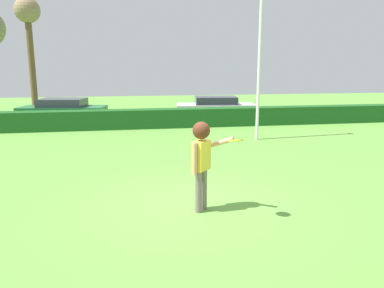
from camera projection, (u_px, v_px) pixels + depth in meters
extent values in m
plane|color=#5D973B|center=(192.00, 204.00, 7.68)|extent=(60.00, 60.00, 0.00)
cylinder|color=slate|center=(204.00, 189.00, 7.36)|extent=(0.14, 0.14, 0.84)
cylinder|color=slate|center=(198.00, 192.00, 7.19)|extent=(0.14, 0.14, 0.84)
cube|color=yellow|center=(201.00, 155.00, 7.13)|extent=(0.42, 0.43, 0.58)
cylinder|color=tan|center=(220.00, 143.00, 7.13)|extent=(0.51, 0.48, 0.30)
cylinder|color=tan|center=(195.00, 159.00, 6.94)|extent=(0.09, 0.09, 0.62)
sphere|color=tan|center=(201.00, 132.00, 7.04)|extent=(0.22, 0.22, 0.22)
sphere|color=#4F2618|center=(201.00, 130.00, 7.03)|extent=(0.34, 0.34, 0.34)
cylinder|color=yellow|center=(236.00, 141.00, 6.57)|extent=(0.27, 0.26, 0.09)
cylinder|color=silver|center=(260.00, 56.00, 13.96)|extent=(0.12, 0.12, 6.44)
cube|color=#19501B|center=(154.00, 118.00, 17.36)|extent=(27.77, 0.90, 0.87)
cube|color=#1E6633|center=(63.00, 112.00, 18.75)|extent=(4.44, 2.42, 0.55)
cube|color=#2D333D|center=(62.00, 103.00, 18.66)|extent=(2.44, 1.93, 0.40)
cylinder|color=black|center=(96.00, 115.00, 19.64)|extent=(0.61, 0.21, 0.60)
cylinder|color=black|center=(88.00, 120.00, 17.98)|extent=(0.61, 0.21, 0.60)
cylinder|color=black|center=(41.00, 115.00, 19.64)|extent=(0.61, 0.21, 0.60)
cylinder|color=black|center=(27.00, 120.00, 17.98)|extent=(0.61, 0.21, 0.60)
cube|color=white|center=(216.00, 109.00, 20.02)|extent=(4.38, 2.23, 0.55)
cube|color=#2D333D|center=(216.00, 100.00, 19.92)|extent=(2.38, 1.83, 0.40)
cylinder|color=black|center=(239.00, 112.00, 20.98)|extent=(0.61, 0.18, 0.60)
cylinder|color=black|center=(245.00, 116.00, 19.32)|extent=(0.61, 0.18, 0.60)
cylinder|color=black|center=(188.00, 112.00, 20.84)|extent=(0.61, 0.18, 0.60)
cylinder|color=black|center=(189.00, 116.00, 19.17)|extent=(0.61, 0.18, 0.60)
cylinder|color=brown|center=(32.00, 70.00, 21.80)|extent=(0.36, 0.36, 5.28)
sphere|color=#8C7354|center=(27.00, 10.00, 21.11)|extent=(1.44, 1.44, 1.44)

